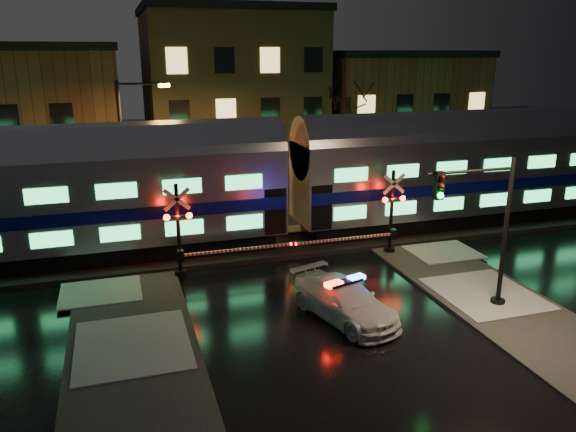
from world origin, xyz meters
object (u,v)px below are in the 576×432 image
Objects in this scene: police_car at (345,300)px; traffic_light at (485,233)px; crossing_signal_left at (188,240)px; crossing_signal_right at (385,221)px; streetlight at (128,148)px.

traffic_light reaches higher than police_car.
crossing_signal_right is at bearing -0.01° from crossing_signal_left.
streetlight reaches higher than crossing_signal_right.
police_car is 0.89× the size of traffic_light.
crossing_signal_left is 1.01× the size of traffic_light.
crossing_signal_left is at bearing 159.54° from traffic_light.
police_car is at bearing -128.03° from crossing_signal_right.
streetlight reaches higher than traffic_light.
crossing_signal_right is 12.98m from streetlight.
traffic_light is at bearing -83.57° from crossing_signal_right.
traffic_light is (4.87, -0.84, 2.27)m from police_car.
police_car is at bearing -61.29° from streetlight.
crossing_signal_right is 0.72× the size of streetlight.
crossing_signal_left is (-8.83, 0.00, 0.02)m from crossing_signal_right.
traffic_light is at bearing -32.93° from crossing_signal_left.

